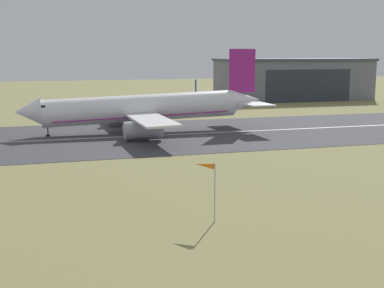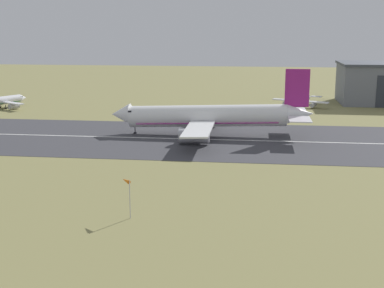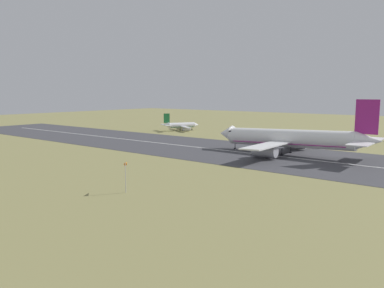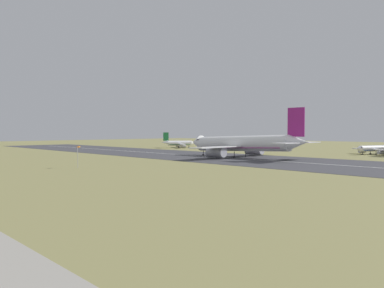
# 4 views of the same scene
# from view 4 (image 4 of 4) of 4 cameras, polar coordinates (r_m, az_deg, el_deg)

# --- Properties ---
(ground_plane) EXTENTS (617.09, 617.09, 0.00)m
(ground_plane) POSITION_cam_4_polar(r_m,az_deg,el_deg) (92.49, -13.09, -4.36)
(ground_plane) COLOR olive
(runway_strip) EXTENTS (377.09, 46.36, 0.06)m
(runway_strip) POSITION_cam_4_polar(r_m,az_deg,el_deg) (134.03, 9.47, -2.36)
(runway_strip) COLOR #3D3D42
(runway_strip) RESTS_ON ground_plane
(runway_centreline) EXTENTS (339.38, 0.70, 0.01)m
(runway_centreline) POSITION_cam_4_polar(r_m,az_deg,el_deg) (134.03, 9.47, -2.34)
(runway_centreline) COLOR silver
(runway_centreline) RESTS_ON runway_strip
(airplane_landing) EXTENTS (54.31, 47.95, 18.06)m
(airplane_landing) POSITION_cam_4_polar(r_m,az_deg,el_deg) (143.92, 7.57, -0.01)
(airplane_landing) COLOR white
(airplane_landing) RESTS_ON ground_plane
(airplane_parked_west) EXTENTS (20.11, 20.60, 9.25)m
(airplane_parked_west) POSITION_cam_4_polar(r_m,az_deg,el_deg) (224.78, -2.01, 0.11)
(airplane_parked_west) COLOR white
(airplane_parked_west) RESTS_ON ground_plane
(airplane_parked_centre) EXTENTS (19.97, 20.03, 8.29)m
(airplane_parked_centre) POSITION_cam_4_polar(r_m,az_deg,el_deg) (179.21, 25.92, -0.63)
(airplane_parked_centre) COLOR white
(airplane_parked_centre) RESTS_ON ground_plane
(windsock_pole) EXTENTS (1.90, 2.08, 6.07)m
(windsock_pole) POSITION_cam_4_polar(r_m,az_deg,el_deg) (107.76, -16.82, -0.61)
(windsock_pole) COLOR #B7B7BC
(windsock_pole) RESTS_ON ground_plane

